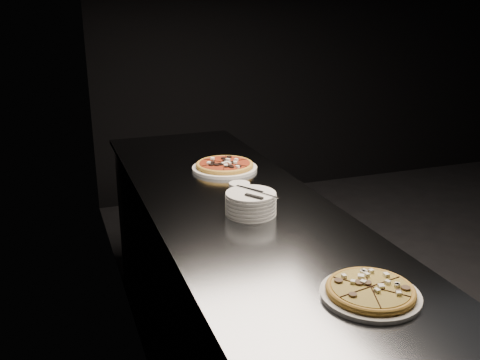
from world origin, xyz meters
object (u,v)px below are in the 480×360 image
object	(u,v)px
cutlery	(254,193)
ramekin	(239,191)
counter	(235,294)
pizza_tomato	(225,166)
plate_stack	(251,203)
pizza_mushroom	(370,291)

from	to	relation	value
cutlery	ramekin	bearing A→B (deg)	55.73
cutlery	counter	bearing A→B (deg)	60.80
counter	cutlery	xyz separation A→B (m)	(0.01, -0.19, 0.55)
pizza_tomato	ramekin	xyz separation A→B (m)	(-0.08, -0.43, 0.02)
cutlery	pizza_tomato	bearing A→B (deg)	49.08
counter	ramekin	bearing A→B (deg)	-48.56
pizza_tomato	plate_stack	world-z (taller)	plate_stack
pizza_tomato	ramekin	bearing A→B (deg)	-100.24
pizza_mushroom	cutlery	distance (m)	0.69
counter	ramekin	distance (m)	0.50
pizza_mushroom	ramekin	distance (m)	0.86
plate_stack	ramekin	world-z (taller)	plate_stack
cutlery	ramekin	size ratio (longest dim) A/B	2.33
pizza_mushroom	pizza_tomato	size ratio (longest dim) A/B	0.89
counter	plate_stack	bearing A→B (deg)	-88.04
ramekin	pizza_tomato	bearing A→B (deg)	79.76
counter	pizza_mushroom	size ratio (longest dim) A/B	8.29
counter	plate_stack	xyz separation A→B (m)	(0.01, -0.18, 0.50)
counter	plate_stack	world-z (taller)	plate_stack
pizza_tomato	plate_stack	distance (m)	0.59
pizza_mushroom	plate_stack	distance (m)	0.71
pizza_tomato	ramekin	size ratio (longest dim) A/B	3.76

